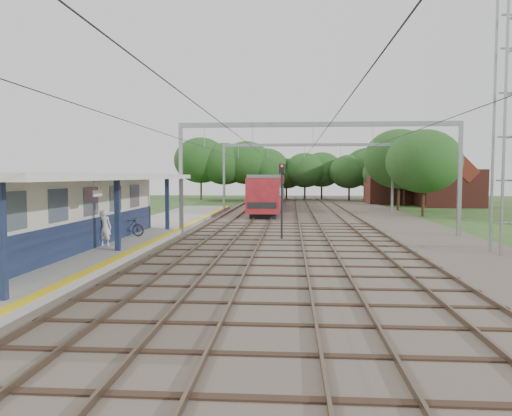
{
  "coord_description": "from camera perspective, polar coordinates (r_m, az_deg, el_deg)",
  "views": [
    {
      "loc": [
        1.88,
        -15.81,
        3.7
      ],
      "look_at": [
        -0.43,
        16.9,
        1.6
      ],
      "focal_mm": 35.0,
      "sensor_mm": 36.0,
      "label": 1
    }
  ],
  "objects": [
    {
      "name": "platform",
      "position": [
        31.45,
        -13.36,
        -2.87
      ],
      "size": [
        5.0,
        52.0,
        0.35
      ],
      "primitive_type": "cube",
      "color": "gray",
      "rests_on": "ground"
    },
    {
      "name": "bicycle",
      "position": [
        28.71,
        -14.32,
        -2.06
      ],
      "size": [
        1.87,
        0.82,
        1.09
      ],
      "primitive_type": "imported",
      "rotation": [
        0.0,
        0.0,
        1.4
      ],
      "color": "black",
      "rests_on": "platform"
    },
    {
      "name": "ballast_bed",
      "position": [
        46.0,
        6.67,
        -0.91
      ],
      "size": [
        18.0,
        90.0,
        0.1
      ],
      "primitive_type": "cube",
      "color": "#473D33",
      "rests_on": "ground"
    },
    {
      "name": "station_building",
      "position": [
        25.27,
        -21.17,
        -0.34
      ],
      "size": [
        3.41,
        18.0,
        3.4
      ],
      "color": "beige",
      "rests_on": "platform"
    },
    {
      "name": "tree_band",
      "position": [
        72.96,
        5.6,
        4.6
      ],
      "size": [
        31.72,
        30.88,
        8.82
      ],
      "color": "#382619",
      "rests_on": "ground"
    },
    {
      "name": "person",
      "position": [
        25.14,
        -16.88,
        -2.14
      ],
      "size": [
        0.69,
        0.51,
        1.76
      ],
      "primitive_type": "imported",
      "rotation": [
        0.0,
        0.0,
        3.0
      ],
      "color": "silver",
      "rests_on": "platform"
    },
    {
      "name": "house_far",
      "position": [
        69.26,
        15.83,
        3.14
      ],
      "size": [
        8.0,
        6.12,
        8.66
      ],
      "color": "brown",
      "rests_on": "ground"
    },
    {
      "name": "rail_tracks",
      "position": [
        45.94,
        3.55,
        -0.74
      ],
      "size": [
        11.8,
        88.0,
        0.15
      ],
      "color": "brown",
      "rests_on": "ballast_bed"
    },
    {
      "name": "canopy",
      "position": [
        23.85,
        -19.87,
        3.31
      ],
      "size": [
        6.4,
        20.0,
        3.44
      ],
      "color": "#131F3E",
      "rests_on": "platform"
    },
    {
      "name": "house_near",
      "position": [
        64.7,
        21.25,
        2.78
      ],
      "size": [
        7.0,
        6.12,
        7.89
      ],
      "color": "brown",
      "rests_on": "ground"
    },
    {
      "name": "ground",
      "position": [
        16.34,
        -2.71,
        -9.42
      ],
      "size": [
        160.0,
        160.0,
        0.0
      ],
      "primitive_type": "plane",
      "color": "#2D4C1E",
      "rests_on": "ground"
    },
    {
      "name": "train",
      "position": [
        58.53,
        1.71,
        2.08
      ],
      "size": [
        2.83,
        35.23,
        3.72
      ],
      "color": "black",
      "rests_on": "ballast_bed"
    },
    {
      "name": "catenary_system",
      "position": [
        41.15,
        6.17,
        6.17
      ],
      "size": [
        17.22,
        88.0,
        7.0
      ],
      "color": "gray",
      "rests_on": "ground"
    },
    {
      "name": "yellow_stripe",
      "position": [
        30.83,
        -9.37,
        -2.61
      ],
      "size": [
        0.45,
        52.0,
        0.01
      ],
      "primitive_type": "cube",
      "color": "yellow",
      "rests_on": "platform"
    },
    {
      "name": "signal_post",
      "position": [
        28.62,
        2.98,
        1.83
      ],
      "size": [
        0.34,
        0.3,
        4.41
      ],
      "rotation": [
        0.0,
        0.0,
        -0.32
      ],
      "color": "black",
      "rests_on": "ground"
    }
  ]
}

